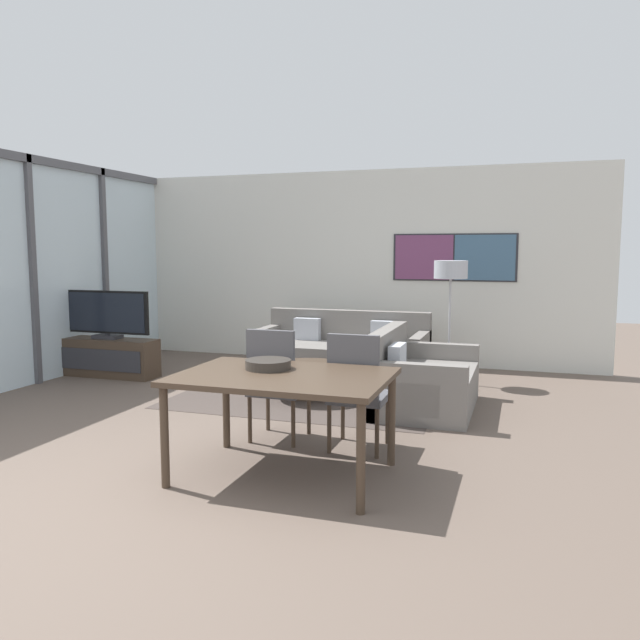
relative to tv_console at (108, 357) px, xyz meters
The scene contains 14 objects.
ground_plane 4.31m from the tv_console, 52.48° to the right, with size 24.00×24.00×0.00m, color brown.
wall_back 3.59m from the tv_console, 38.33° to the left, with size 7.41×0.09×2.80m.
window_wall_left 1.55m from the tv_console, 131.50° to the right, with size 0.07×5.53×2.80m.
area_rug 2.91m from the tv_console, ahead, with size 2.93×2.03×0.01m.
tv_console is the anchor object (origin of this frame).
television 0.57m from the tv_console, 90.00° to the left, with size 1.26×0.20×0.63m.
sofa_main 3.09m from the tv_console, 20.69° to the left, with size 2.26×0.99×0.83m.
sofa_side 4.15m from the tv_console, ahead, with size 0.99×1.48×0.83m.
coffee_table 2.90m from the tv_console, ahead, with size 0.99×0.99×0.36m.
dining_table 4.44m from the tv_console, 36.96° to the right, with size 1.53×1.07×0.76m.
dining_chair_left 3.70m from the tv_console, 31.06° to the right, with size 0.46×0.46×0.99m.
dining_chair_centre 4.37m from the tv_console, 26.64° to the right, with size 0.46×0.46×0.99m.
fruit_bowl 4.22m from the tv_console, 36.82° to the right, with size 0.35×0.35×0.07m.
floor_lamp 4.55m from the tv_console, 12.90° to the left, with size 0.41×0.41×1.53m.
Camera 1 is at (2.55, -3.39, 1.67)m, focal length 35.00 mm.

